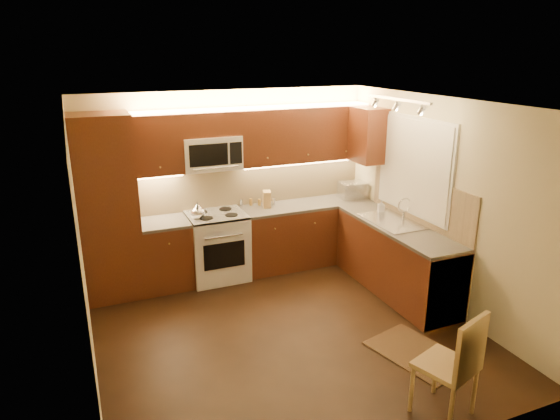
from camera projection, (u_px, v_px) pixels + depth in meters
name	position (u px, v px, depth m)	size (l,w,h in m)	color
floor	(287.00, 332.00, 5.62)	(4.00, 4.00, 0.01)	black
ceiling	(288.00, 104.00, 4.85)	(4.00, 4.00, 0.01)	beige
wall_back	(230.00, 182.00, 6.99)	(4.00, 0.01, 2.50)	#C7BC91
wall_front	(403.00, 316.00, 3.48)	(4.00, 0.01, 2.50)	#C7BC91
wall_left	(82.00, 256.00, 4.50)	(0.01, 4.00, 2.50)	#C7BC91
wall_right	(442.00, 205.00, 5.97)	(0.01, 4.00, 2.50)	#C7BC91
pantry	(108.00, 209.00, 6.15)	(0.70, 0.60, 2.30)	#471D0F
base_cab_back_left	(166.00, 255.00, 6.61)	(0.62, 0.60, 0.86)	#471D0F
counter_back_left	(164.00, 223.00, 6.48)	(0.62, 0.60, 0.04)	#34312F
base_cab_back_right	(306.00, 234.00, 7.36)	(1.92, 0.60, 0.86)	#471D0F
counter_back_right	(306.00, 205.00, 7.22)	(1.92, 0.60, 0.04)	#34312F
base_cab_right	(396.00, 260.00, 6.46)	(0.60, 2.00, 0.86)	#471D0F
counter_right	(398.00, 227.00, 6.32)	(0.60, 2.00, 0.04)	#34312F
dishwasher	(431.00, 282.00, 5.85)	(0.58, 0.60, 0.84)	silver
backsplash_back	(254.00, 183.00, 7.13)	(3.30, 0.02, 0.60)	tan
backsplash_right	(420.00, 200.00, 6.33)	(0.02, 2.00, 0.60)	tan
upper_cab_back_left	(156.00, 144.00, 6.28)	(0.62, 0.35, 0.75)	#471D0F
upper_cab_back_right	(304.00, 134.00, 7.03)	(1.92, 0.35, 0.75)	#471D0F
upper_cab_bridge	(209.00, 124.00, 6.47)	(0.76, 0.35, 0.31)	#471D0F
upper_cab_right_corner	(368.00, 135.00, 6.94)	(0.35, 0.50, 0.75)	#471D0F
stove	(217.00, 246.00, 6.84)	(0.76, 0.65, 0.92)	silver
microwave	(211.00, 153.00, 6.57)	(0.76, 0.38, 0.44)	silver
window_frame	(414.00, 166.00, 6.34)	(0.03, 1.44, 1.24)	silver
window_blinds	(413.00, 166.00, 6.33)	(0.02, 1.36, 1.16)	silver
sink	(392.00, 216.00, 6.43)	(0.52, 0.86, 0.15)	silver
faucet	(404.00, 209.00, 6.47)	(0.20, 0.04, 0.30)	silver
track_light_bar	(397.00, 99.00, 5.79)	(0.04, 1.20, 0.03)	silver
kettle	(198.00, 211.00, 6.48)	(0.18, 0.18, 0.21)	silver
toaster_oven	(353.00, 190.00, 7.46)	(0.39, 0.29, 0.23)	silver
knife_block	(267.00, 199.00, 7.02)	(0.10, 0.17, 0.23)	#A47E4A
spice_jar_a	(241.00, 203.00, 7.07)	(0.05, 0.05, 0.10)	silver
spice_jar_b	(251.00, 202.00, 7.11)	(0.04, 0.04, 0.10)	olive
spice_jar_c	(274.00, 201.00, 7.13)	(0.04, 0.04, 0.10)	silver
spice_jar_d	(259.00, 202.00, 7.12)	(0.04, 0.04, 0.09)	olive
soap_bottle	(381.00, 206.00, 6.79)	(0.08, 0.08, 0.18)	#B4B4B9
rug	(417.00, 353.00, 5.22)	(0.64, 0.96, 0.01)	black
dining_chair	(446.00, 363.00, 4.24)	(0.44, 0.44, 0.99)	#A47E4A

